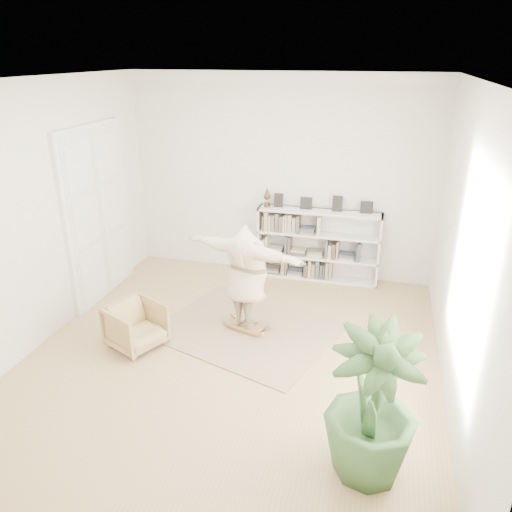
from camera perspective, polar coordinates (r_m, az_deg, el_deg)
The scene contains 9 objects.
floor at distance 7.05m, azimuth -2.62°, elevation -11.17°, with size 6.00×6.00×0.00m, color #A88456.
room_shell at distance 8.74m, azimuth 2.96°, elevation 19.81°, with size 6.00×6.00×6.00m.
doors at distance 8.60m, azimuth -17.67°, elevation 4.44°, with size 0.09×1.78×2.92m.
bookshelf at distance 9.09m, azimuth 7.04°, elevation 1.17°, with size 2.20×0.35×1.64m.
armchair at distance 7.27m, azimuth -13.56°, elevation -7.75°, with size 0.68×0.70×0.64m, color tan.
rug at distance 7.59m, azimuth -1.06°, elevation -8.39°, with size 2.50×2.00×0.02m, color tan.
rocker_board at distance 7.56m, azimuth -1.06°, elevation -8.02°, with size 0.57×0.44×0.11m.
person at distance 7.17m, azimuth -1.11°, elevation -2.12°, with size 1.96×0.53×1.59m, color beige.
houseplant at distance 5.03m, azimuth 13.14°, elevation -16.24°, with size 0.90×0.90×1.60m, color #33592C.
Camera 1 is at (1.79, -5.61, 3.89)m, focal length 35.00 mm.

